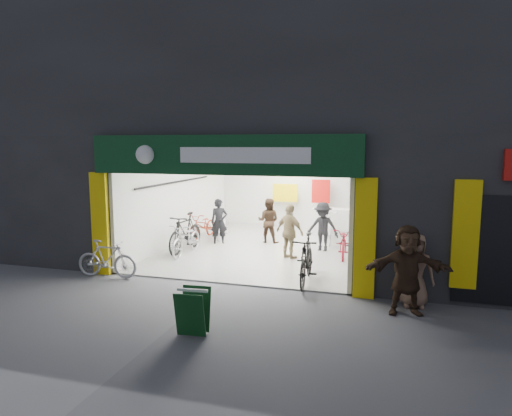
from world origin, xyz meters
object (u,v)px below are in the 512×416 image
at_px(bike_left_front, 187,239).
at_px(sandwich_board, 193,311).
at_px(pedestrian_near, 415,270).
at_px(parked_bike, 107,259).
at_px(bike_right_front, 306,260).

relative_size(bike_left_front, sandwich_board, 2.30).
bearing_deg(pedestrian_near, parked_bike, 174.88).
xyz_separation_m(bike_left_front, bike_right_front, (3.92, -1.80, 0.10)).
bearing_deg(sandwich_board, bike_right_front, 63.31).
xyz_separation_m(bike_right_front, parked_bike, (-4.83, -0.90, -0.11)).
height_order(bike_right_front, sandwich_board, bike_right_front).
bearing_deg(bike_left_front, pedestrian_near, -23.44).
relative_size(bike_left_front, parked_bike, 1.17).
bearing_deg(parked_bike, bike_right_front, -83.40).
distance_m(bike_left_front, parked_bike, 2.85).
distance_m(pedestrian_near, sandwich_board, 4.56).
distance_m(bike_left_front, bike_right_front, 4.31).
height_order(bike_left_front, sandwich_board, bike_left_front).
height_order(parked_bike, sandwich_board, parked_bike).
bearing_deg(bike_right_front, parked_bike, -171.89).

